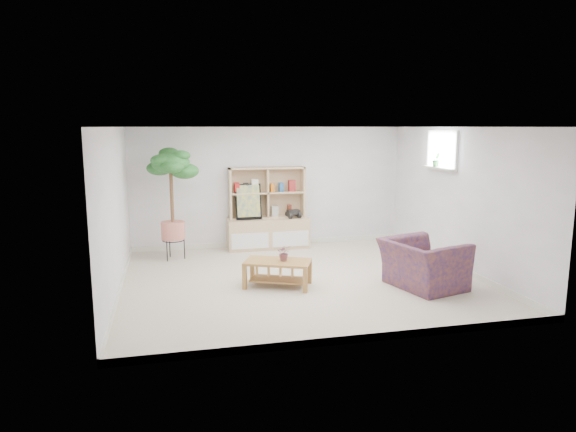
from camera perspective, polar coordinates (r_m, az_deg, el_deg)
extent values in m
cube|color=beige|center=(8.23, 1.37, -7.08)|extent=(5.50, 5.00, 0.01)
cube|color=white|center=(7.88, 1.44, 9.87)|extent=(5.50, 5.00, 0.01)
cube|color=white|center=(10.39, -2.05, 3.23)|extent=(5.50, 0.01, 2.40)
cube|color=white|center=(5.62, 7.80, -2.56)|extent=(5.50, 0.01, 2.40)
cube|color=white|center=(7.76, -18.67, 0.44)|extent=(0.01, 5.00, 2.40)
cube|color=white|center=(9.05, 18.52, 1.74)|extent=(0.01, 5.00, 2.40)
cube|color=white|center=(9.47, 16.37, 5.12)|extent=(0.14, 1.00, 0.04)
imported|color=#245321|center=(7.78, -0.43, -4.11)|extent=(0.24, 0.22, 0.24)
imported|color=navy|center=(8.01, 14.79, -4.84)|extent=(1.22, 1.33, 0.83)
imported|color=#205224|center=(9.54, 16.14, 6.04)|extent=(0.14, 0.12, 0.25)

